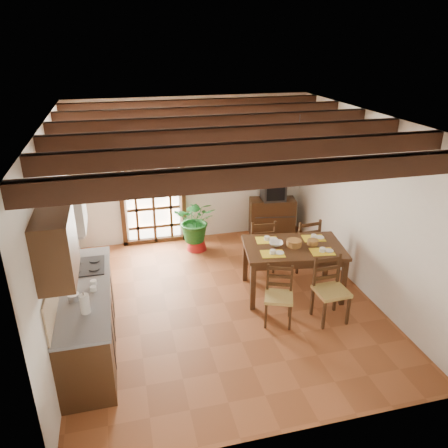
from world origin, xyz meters
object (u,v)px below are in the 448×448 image
object	(u,v)px
dining_table	(293,252)
sideboard	(272,217)
chair_far_right	(303,252)
chair_far_left	(260,254)
chair_near_left	(278,306)
pendant_lamp	(297,165)
potted_plant	(196,222)
kitchen_counter	(88,318)
crt_tv	(273,190)
chair_near_right	(330,301)

from	to	relation	value
dining_table	sideboard	size ratio (longest dim) A/B	1.81
dining_table	chair_far_right	xyz separation A→B (m)	(0.50, 0.70, -0.41)
sideboard	chair_far_left	bearing A→B (deg)	-107.31
chair_near_left	pendant_lamp	bearing A→B (deg)	79.97
sideboard	potted_plant	size ratio (longest dim) A/B	0.41
kitchen_counter	pendant_lamp	world-z (taller)	pendant_lamp
kitchen_counter	sideboard	size ratio (longest dim) A/B	2.48
chair_far_right	pendant_lamp	distance (m)	1.94
dining_table	chair_far_right	world-z (taller)	chair_far_right
chair_near_left	crt_tv	world-z (taller)	crt_tv
sideboard	pendant_lamp	world-z (taller)	pendant_lamp
chair_near_left	chair_far_right	world-z (taller)	chair_far_right
chair_far_left	chair_near_left	bearing A→B (deg)	86.09
chair_near_left	crt_tv	distance (m)	3.10
chair_near_right	crt_tv	distance (m)	3.07
dining_table	pendant_lamp	world-z (taller)	pendant_lamp
chair_far_left	potted_plant	xyz separation A→B (m)	(-0.94, 1.04, 0.26)
kitchen_counter	chair_near_right	world-z (taller)	kitchen_counter
dining_table	pendant_lamp	size ratio (longest dim) A/B	1.94
dining_table	chair_near_right	world-z (taller)	chair_near_right
dining_table	chair_near_left	world-z (taller)	chair_near_left
chair_near_right	crt_tv	bearing A→B (deg)	83.86
chair_far_right	potted_plant	xyz separation A→B (m)	(-1.68, 1.16, 0.27)
chair_far_left	sideboard	size ratio (longest dim) A/B	1.08
kitchen_counter	pendant_lamp	distance (m)	3.55
chair_near_left	chair_far_right	size ratio (longest dim) A/B	0.89
dining_table	crt_tv	xyz separation A→B (m)	(0.45, 2.17, 0.25)
chair_near_left	sideboard	distance (m)	3.03
chair_near_right	chair_far_right	size ratio (longest dim) A/B	1.00
kitchen_counter	chair_near_left	distance (m)	2.60
sideboard	kitchen_counter	bearing A→B (deg)	-131.30
crt_tv	chair_near_left	bearing A→B (deg)	-102.36
crt_tv	potted_plant	distance (m)	1.71
pendant_lamp	chair_far_right	bearing A→B (deg)	50.55
dining_table	chair_far_left	distance (m)	0.95
kitchen_counter	chair_near_right	bearing A→B (deg)	-2.88
chair_near_left	pendant_lamp	size ratio (longest dim) A/B	1.00
crt_tv	sideboard	bearing A→B (deg)	95.70
chair_far_right	potted_plant	distance (m)	2.06
sideboard	crt_tv	size ratio (longest dim) A/B	1.86
chair_far_right	pendant_lamp	xyz separation A→B (m)	(-0.50, -0.60, 1.78)
sideboard	pendant_lamp	xyz separation A→B (m)	(-0.45, -2.07, 1.69)
chair_near_right	chair_far_left	bearing A→B (deg)	104.59
chair_near_left	potted_plant	world-z (taller)	potted_plant
pendant_lamp	crt_tv	bearing A→B (deg)	77.81
sideboard	potted_plant	distance (m)	1.67
dining_table	crt_tv	world-z (taller)	crt_tv
kitchen_counter	chair_near_right	distance (m)	3.34
chair_near_right	chair_near_left	bearing A→B (deg)	168.78
chair_far_left	pendant_lamp	size ratio (longest dim) A/B	1.16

